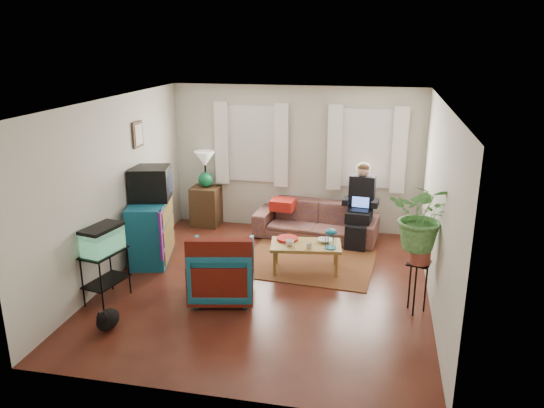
% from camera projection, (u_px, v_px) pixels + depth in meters
% --- Properties ---
extents(floor, '(4.50, 5.00, 0.01)m').
position_uv_depth(floor, '(266.00, 285.00, 7.58)').
color(floor, '#4F2B14').
rests_on(floor, ground).
extents(ceiling, '(4.50, 5.00, 0.01)m').
position_uv_depth(ceiling, '(266.00, 102.00, 6.80)').
color(ceiling, white).
rests_on(ceiling, wall_back).
extents(wall_back, '(4.50, 0.01, 2.60)m').
position_uv_depth(wall_back, '(296.00, 159.00, 9.52)').
color(wall_back, silver).
rests_on(wall_back, floor).
extents(wall_front, '(4.50, 0.01, 2.60)m').
position_uv_depth(wall_front, '(208.00, 276.00, 4.85)').
color(wall_front, silver).
rests_on(wall_front, floor).
extents(wall_left, '(0.01, 5.00, 2.60)m').
position_uv_depth(wall_left, '(114.00, 189.00, 7.62)').
color(wall_left, silver).
rests_on(wall_left, floor).
extents(wall_right, '(0.01, 5.00, 2.60)m').
position_uv_depth(wall_right, '(438.00, 209.00, 6.75)').
color(wall_right, silver).
rests_on(wall_right, floor).
extents(window_left, '(1.08, 0.04, 1.38)m').
position_uv_depth(window_left, '(252.00, 144.00, 9.58)').
color(window_left, white).
rests_on(window_left, wall_back).
extents(window_right, '(1.08, 0.04, 1.38)m').
position_uv_depth(window_right, '(367.00, 148.00, 9.19)').
color(window_right, white).
rests_on(window_right, wall_back).
extents(curtains_left, '(1.36, 0.06, 1.50)m').
position_uv_depth(curtains_left, '(251.00, 145.00, 9.51)').
color(curtains_left, white).
rests_on(curtains_left, wall_back).
extents(curtains_right, '(1.36, 0.06, 1.50)m').
position_uv_depth(curtains_right, '(367.00, 149.00, 9.11)').
color(curtains_right, white).
rests_on(curtains_right, wall_back).
extents(picture_frame, '(0.04, 0.32, 0.40)m').
position_uv_depth(picture_frame, '(138.00, 135.00, 8.21)').
color(picture_frame, '#3D2616').
rests_on(picture_frame, wall_left).
extents(area_rug, '(2.12, 1.75, 0.01)m').
position_uv_depth(area_rug, '(308.00, 263.00, 8.33)').
color(area_rug, maroon).
rests_on(area_rug, floor).
extents(sofa, '(2.20, 1.06, 0.83)m').
position_uv_depth(sofa, '(316.00, 215.00, 9.28)').
color(sofa, brown).
rests_on(sofa, floor).
extents(seated_person, '(0.60, 0.71, 1.26)m').
position_uv_depth(seated_person, '(360.00, 207.00, 8.99)').
color(seated_person, black).
rests_on(seated_person, sofa).
extents(side_table, '(0.52, 0.52, 0.74)m').
position_uv_depth(side_table, '(207.00, 206.00, 9.94)').
color(side_table, '#3F2D17').
rests_on(side_table, floor).
extents(table_lamp, '(0.39, 0.39, 0.68)m').
position_uv_depth(table_lamp, '(205.00, 170.00, 9.73)').
color(table_lamp, white).
rests_on(table_lamp, side_table).
extents(dresser, '(0.77, 1.17, 0.97)m').
position_uv_depth(dresser, '(151.00, 230.00, 8.35)').
color(dresser, '#125971').
rests_on(dresser, floor).
extents(crt_tv, '(0.70, 0.66, 0.52)m').
position_uv_depth(crt_tv, '(150.00, 183.00, 8.23)').
color(crt_tv, black).
rests_on(crt_tv, dresser).
extents(aquarium_stand, '(0.47, 0.68, 0.70)m').
position_uv_depth(aquarium_stand, '(106.00, 276.00, 7.06)').
color(aquarium_stand, black).
rests_on(aquarium_stand, floor).
extents(aquarium, '(0.42, 0.62, 0.37)m').
position_uv_depth(aquarium, '(102.00, 239.00, 6.90)').
color(aquarium, '#7FD899').
rests_on(aquarium, aquarium_stand).
extents(black_cat, '(0.29, 0.40, 0.32)m').
position_uv_depth(black_cat, '(108.00, 318.00, 6.40)').
color(black_cat, black).
rests_on(black_cat, floor).
extents(armchair, '(0.97, 0.93, 0.85)m').
position_uv_depth(armchair, '(222.00, 268.00, 7.13)').
color(armchair, '#12636C').
rests_on(armchair, floor).
extents(serape_throw, '(0.88, 0.36, 0.70)m').
position_uv_depth(serape_throw, '(219.00, 266.00, 6.77)').
color(serape_throw, '#9E0A0A').
rests_on(serape_throw, armchair).
extents(coffee_table, '(1.11, 0.70, 0.43)m').
position_uv_depth(coffee_table, '(306.00, 257.00, 8.01)').
color(coffee_table, brown).
rests_on(coffee_table, floor).
extents(cup_a, '(0.13, 0.13, 0.09)m').
position_uv_depth(cup_a, '(290.00, 243.00, 7.85)').
color(cup_a, white).
rests_on(cup_a, coffee_table).
extents(cup_b, '(0.11, 0.11, 0.09)m').
position_uv_depth(cup_b, '(309.00, 245.00, 7.76)').
color(cup_b, beige).
rests_on(cup_b, coffee_table).
extents(bowl, '(0.23, 0.23, 0.05)m').
position_uv_depth(bowl, '(325.00, 240.00, 8.01)').
color(bowl, white).
rests_on(bowl, coffee_table).
extents(snack_tray, '(0.36, 0.36, 0.04)m').
position_uv_depth(snack_tray, '(287.00, 239.00, 8.09)').
color(snack_tray, '#B21414').
rests_on(snack_tray, coffee_table).
extents(birdcage, '(0.19, 0.19, 0.30)m').
position_uv_depth(birdcage, '(331.00, 238.00, 7.74)').
color(birdcage, '#115B6B').
rests_on(birdcage, coffee_table).
extents(plant_stand, '(0.36, 0.36, 0.69)m').
position_uv_depth(plant_stand, '(417.00, 287.00, 6.75)').
color(plant_stand, black).
rests_on(plant_stand, floor).
extents(potted_plant, '(0.94, 0.86, 0.88)m').
position_uv_depth(potted_plant, '(422.00, 227.00, 6.50)').
color(potted_plant, '#599947').
rests_on(potted_plant, plant_stand).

